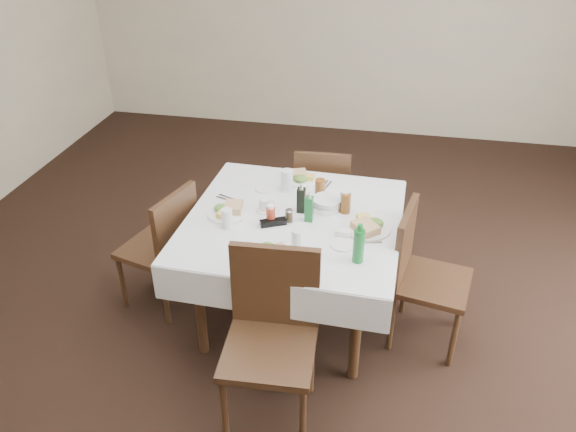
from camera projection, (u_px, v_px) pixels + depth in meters
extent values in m
plane|color=black|center=(297.00, 336.00, 3.64)|extent=(7.00, 7.00, 0.00)
cube|color=#B7AC98|center=(360.00, 4.00, 5.84)|extent=(6.00, 0.04, 2.80)
cylinder|color=#322214|center=(200.00, 306.00, 3.34)|extent=(0.06, 0.06, 0.72)
cylinder|color=#322214|center=(245.00, 224.00, 4.12)|extent=(0.06, 0.06, 0.72)
cylinder|color=#322214|center=(356.00, 331.00, 3.16)|extent=(0.06, 0.06, 0.72)
cylinder|color=#322214|center=(373.00, 240.00, 3.94)|extent=(0.06, 0.06, 0.72)
cube|color=#322214|center=(294.00, 222.00, 3.44)|extent=(1.20, 1.20, 0.03)
cube|color=silver|center=(294.00, 219.00, 3.43)|extent=(1.32, 1.32, 0.01)
cube|color=silver|center=(313.00, 186.00, 4.03)|extent=(1.29, 0.05, 0.22)
cube|color=silver|center=(267.00, 299.00, 2.96)|extent=(1.29, 0.05, 0.22)
cube|color=silver|center=(398.00, 247.00, 3.37)|extent=(0.05, 1.29, 0.22)
cube|color=silver|center=(196.00, 221.00, 3.61)|extent=(0.05, 1.29, 0.22)
cube|color=#322214|center=(323.00, 195.00, 4.37)|extent=(0.43, 0.43, 0.04)
cube|color=#322214|center=(322.00, 181.00, 4.10)|extent=(0.41, 0.06, 0.45)
cylinder|color=#322214|center=(345.00, 209.00, 4.61)|extent=(0.03, 0.03, 0.42)
cylinder|color=#322214|center=(343.00, 232.00, 4.31)|extent=(0.03, 0.03, 0.42)
cylinder|color=#322214|center=(303.00, 206.00, 4.65)|extent=(0.03, 0.03, 0.42)
cylinder|color=#322214|center=(297.00, 228.00, 4.35)|extent=(0.03, 0.03, 0.42)
cube|color=#322214|center=(269.00, 352.00, 2.87)|extent=(0.49, 0.49, 0.04)
cube|color=#322214|center=(275.00, 287.00, 2.91)|extent=(0.47, 0.07, 0.51)
cylinder|color=#322214|center=(224.00, 410.00, 2.85)|extent=(0.04, 0.04, 0.48)
cylinder|color=#322214|center=(241.00, 353.00, 3.18)|extent=(0.04, 0.04, 0.48)
cylinder|color=#322214|center=(303.00, 419.00, 2.80)|extent=(0.04, 0.04, 0.48)
cylinder|color=#322214|center=(311.00, 360.00, 3.14)|extent=(0.04, 0.04, 0.48)
cube|color=#322214|center=(433.00, 283.00, 3.40)|extent=(0.51, 0.51, 0.04)
cube|color=#322214|center=(405.00, 244.00, 3.34)|extent=(0.12, 0.43, 0.47)
cylinder|color=#322214|center=(454.00, 338.00, 3.31)|extent=(0.04, 0.04, 0.44)
cylinder|color=#322214|center=(392.00, 322.00, 3.43)|extent=(0.04, 0.04, 0.44)
cylinder|color=#322214|center=(462.00, 300.00, 3.60)|extent=(0.04, 0.04, 0.44)
cylinder|color=#322214|center=(405.00, 286.00, 3.72)|extent=(0.04, 0.04, 0.44)
cube|color=#322214|center=(157.00, 249.00, 3.73)|extent=(0.52, 0.52, 0.04)
cube|color=#322214|center=(176.00, 227.00, 3.54)|extent=(0.15, 0.41, 0.46)
cylinder|color=#322214|center=(156.00, 254.00, 4.05)|extent=(0.03, 0.03, 0.43)
cylinder|color=#322214|center=(198.00, 267.00, 3.91)|extent=(0.03, 0.03, 0.43)
cylinder|color=#322214|center=(122.00, 281.00, 3.78)|extent=(0.03, 0.03, 0.43)
cylinder|color=#322214|center=(165.00, 297.00, 3.64)|extent=(0.03, 0.03, 0.43)
cylinder|color=white|center=(302.00, 179.00, 3.85)|extent=(0.24, 0.24, 0.01)
cube|color=tan|center=(297.00, 174.00, 3.86)|extent=(0.15, 0.14, 0.04)
cube|color=#D9BC51|center=(308.00, 177.00, 3.83)|extent=(0.08, 0.07, 0.03)
ellipsoid|color=#2F6724|center=(300.00, 178.00, 3.80)|extent=(0.09, 0.08, 0.04)
cylinder|color=white|center=(269.00, 256.00, 3.08)|extent=(0.26, 0.26, 0.01)
cube|color=tan|center=(276.00, 253.00, 3.05)|extent=(0.17, 0.17, 0.04)
cube|color=#D9BC51|center=(260.00, 253.00, 3.06)|extent=(0.11, 0.10, 0.03)
ellipsoid|color=#2F6724|center=(267.00, 247.00, 3.10)|extent=(0.10, 0.09, 0.04)
cylinder|color=white|center=(366.00, 228.00, 3.32)|extent=(0.29, 0.29, 0.01)
cube|color=tan|center=(365.00, 228.00, 3.27)|extent=(0.19, 0.19, 0.05)
cube|color=#D9BC51|center=(364.00, 220.00, 3.35)|extent=(0.10, 0.12, 0.04)
ellipsoid|color=#2F6724|center=(374.00, 223.00, 3.31)|extent=(0.11, 0.10, 0.05)
cylinder|color=white|center=(228.00, 213.00, 3.47)|extent=(0.26, 0.26, 0.01)
cube|color=tan|center=(233.00, 207.00, 3.47)|extent=(0.12, 0.15, 0.04)
cube|color=#D9BC51|center=(224.00, 214.00, 3.42)|extent=(0.08, 0.10, 0.03)
ellipsoid|color=#2F6724|center=(222.00, 208.00, 3.46)|extent=(0.10, 0.09, 0.04)
cylinder|color=white|center=(266.00, 189.00, 3.74)|extent=(0.14, 0.14, 0.01)
cylinder|color=white|center=(343.00, 245.00, 3.18)|extent=(0.14, 0.14, 0.01)
cylinder|color=silver|center=(287.00, 180.00, 3.70)|extent=(0.08, 0.08, 0.15)
cylinder|color=silver|center=(297.00, 239.00, 3.13)|extent=(0.06, 0.06, 0.11)
cylinder|color=silver|center=(345.00, 200.00, 3.48)|extent=(0.07, 0.07, 0.13)
cylinder|color=silver|center=(227.00, 218.00, 3.31)|extent=(0.07, 0.07, 0.12)
cylinder|color=brown|center=(320.00, 189.00, 3.60)|extent=(0.06, 0.06, 0.13)
cylinder|color=brown|center=(346.00, 203.00, 3.46)|extent=(0.06, 0.06, 0.13)
cylinder|color=silver|center=(327.00, 205.00, 3.53)|extent=(0.20, 0.20, 0.04)
cylinder|color=silver|center=(327.00, 201.00, 3.51)|extent=(0.18, 0.18, 0.04)
cube|color=black|center=(301.00, 200.00, 3.45)|extent=(0.05, 0.05, 0.16)
cone|color=silver|center=(301.00, 186.00, 3.40)|extent=(0.03, 0.03, 0.04)
cube|color=#166829|center=(309.00, 209.00, 3.37)|extent=(0.05, 0.05, 0.16)
cone|color=silver|center=(309.00, 194.00, 3.31)|extent=(0.03, 0.03, 0.04)
cylinder|color=#AD3820|center=(271.00, 215.00, 3.36)|extent=(0.06, 0.06, 0.10)
cylinder|color=white|center=(271.00, 207.00, 3.33)|extent=(0.04, 0.04, 0.02)
cylinder|color=white|center=(288.00, 216.00, 3.39)|extent=(0.03, 0.03, 0.06)
cylinder|color=silver|center=(288.00, 211.00, 3.37)|extent=(0.03, 0.03, 0.01)
cylinder|color=#3D311E|center=(289.00, 217.00, 3.38)|extent=(0.04, 0.04, 0.07)
cylinder|color=silver|center=(289.00, 210.00, 3.35)|extent=(0.04, 0.04, 0.01)
cylinder|color=white|center=(265.00, 210.00, 3.50)|extent=(0.11, 0.11, 0.01)
cylinder|color=white|center=(265.00, 204.00, 3.48)|extent=(0.07, 0.07, 0.07)
cylinder|color=black|center=(265.00, 200.00, 3.47)|extent=(0.06, 0.06, 0.01)
torus|color=white|center=(271.00, 202.00, 3.50)|extent=(0.04, 0.04, 0.05)
cube|color=black|center=(273.00, 222.00, 3.36)|extent=(0.16, 0.12, 0.03)
cylinder|color=#166829|center=(359.00, 246.00, 3.00)|extent=(0.06, 0.06, 0.20)
cylinder|color=#166829|center=(360.00, 228.00, 2.94)|extent=(0.03, 0.03, 0.04)
cube|color=white|center=(344.00, 233.00, 3.24)|extent=(0.09, 0.06, 0.04)
cube|color=pink|center=(344.00, 232.00, 3.24)|extent=(0.07, 0.04, 0.02)
cube|color=silver|center=(323.00, 186.00, 3.77)|extent=(0.06, 0.18, 0.01)
cube|color=silver|center=(327.00, 187.00, 3.76)|extent=(0.06, 0.18, 0.01)
cube|color=silver|center=(246.00, 259.00, 3.06)|extent=(0.09, 0.19, 0.01)
cube|color=silver|center=(241.00, 257.00, 3.07)|extent=(0.09, 0.19, 0.01)
cube|color=silver|center=(367.00, 243.00, 3.19)|extent=(0.17, 0.05, 0.01)
cube|color=silver|center=(366.00, 240.00, 3.21)|extent=(0.17, 0.05, 0.01)
cube|color=silver|center=(231.00, 199.00, 3.62)|extent=(0.19, 0.09, 0.01)
cube|color=silver|center=(228.00, 201.00, 3.60)|extent=(0.19, 0.09, 0.01)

